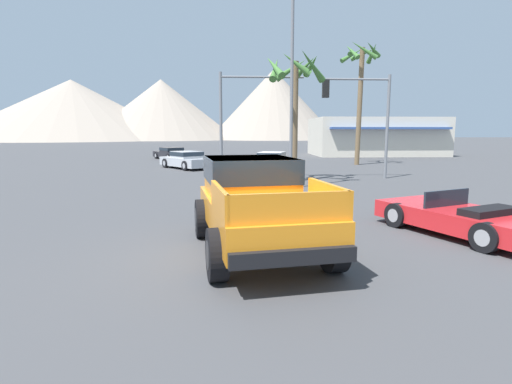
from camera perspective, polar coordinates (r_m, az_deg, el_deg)
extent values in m
plane|color=#424244|center=(8.61, -2.33, -8.36)|extent=(320.00, 320.00, 0.00)
cube|color=orange|center=(8.32, 0.39, -3.15)|extent=(2.76, 4.95, 0.60)
cube|color=orange|center=(9.11, -0.91, 2.40)|extent=(2.18, 2.33, 0.82)
cube|color=#1E2833|center=(9.10, -0.91, 3.32)|extent=(2.23, 2.38, 0.52)
cube|color=orange|center=(6.78, -5.25, -1.25)|extent=(0.38, 1.86, 0.48)
cube|color=orange|center=(7.28, 10.24, -0.66)|extent=(0.38, 1.86, 0.48)
cube|color=orange|center=(6.12, 4.97, -2.32)|extent=(1.95, 0.39, 0.48)
cube|color=black|center=(10.66, -2.46, -1.52)|extent=(2.00, 0.48, 0.24)
cube|color=black|center=(6.13, 5.39, -9.26)|extent=(2.00, 0.48, 0.24)
cylinder|color=black|center=(9.65, -7.65, -3.76)|extent=(0.46, 0.95, 0.92)
cylinder|color=#232326|center=(9.65, -7.65, -3.76)|extent=(0.41, 0.55, 0.50)
cylinder|color=black|center=(10.03, 4.42, -3.23)|extent=(0.46, 0.95, 0.92)
cylinder|color=#232326|center=(10.03, 4.42, -3.23)|extent=(0.41, 0.55, 0.50)
cylinder|color=black|center=(6.85, -5.59, -8.90)|extent=(0.46, 0.95, 0.92)
cylinder|color=#232326|center=(6.85, -5.59, -8.90)|extent=(0.41, 0.55, 0.50)
cylinder|color=black|center=(7.38, 10.99, -7.72)|extent=(0.46, 0.95, 0.92)
cylinder|color=#232326|center=(7.38, 10.99, -7.72)|extent=(0.41, 0.55, 0.50)
cube|color=red|center=(11.06, 27.23, -3.34)|extent=(3.26, 4.43, 0.45)
cube|color=#1E2833|center=(11.26, 25.58, -0.79)|extent=(1.47, 0.66, 0.42)
cube|color=black|center=(10.61, 30.37, -2.37)|extent=(1.58, 1.09, 0.16)
cylinder|color=black|center=(11.21, 19.35, -3.14)|extent=(0.45, 0.68, 0.64)
cylinder|color=#9E9EA3|center=(11.21, 19.35, -3.14)|extent=(0.35, 0.42, 0.35)
cylinder|color=black|center=(12.52, 25.10, -2.28)|extent=(0.45, 0.68, 0.64)
cylinder|color=#9E9EA3|center=(12.52, 25.10, -2.28)|extent=(0.35, 0.42, 0.35)
cylinder|color=black|center=(9.67, 29.93, -5.66)|extent=(0.45, 0.68, 0.64)
cylinder|color=#9E9EA3|center=(9.67, 29.93, -5.66)|extent=(0.35, 0.42, 0.35)
cube|color=white|center=(27.32, 2.19, 4.27)|extent=(3.05, 4.48, 0.51)
cube|color=white|center=(27.39, 2.25, 5.28)|extent=(2.08, 2.15, 0.44)
cube|color=#1E2833|center=(27.38, 2.25, 5.39)|extent=(2.12, 2.19, 0.26)
cylinder|color=black|center=(25.90, 3.44, 3.76)|extent=(0.41, 0.67, 0.64)
cylinder|color=#9E9EA3|center=(25.90, 3.44, 3.76)|extent=(0.33, 0.41, 0.35)
cylinder|color=black|center=(26.32, -0.31, 3.86)|extent=(0.41, 0.67, 0.64)
cylinder|color=#9E9EA3|center=(26.32, -0.31, 3.86)|extent=(0.33, 0.41, 0.35)
cylinder|color=black|center=(28.39, 4.51, 4.18)|extent=(0.41, 0.67, 0.64)
cylinder|color=#9E9EA3|center=(28.39, 4.51, 4.18)|extent=(0.33, 0.41, 0.35)
cylinder|color=black|center=(28.77, 1.07, 4.27)|extent=(0.41, 0.67, 0.64)
cylinder|color=#9E9EA3|center=(28.77, 1.07, 4.27)|extent=(0.33, 0.41, 0.35)
cube|color=#232328|center=(37.44, -12.02, 5.26)|extent=(3.90, 4.71, 0.51)
cube|color=#232328|center=(37.31, -11.97, 5.94)|extent=(2.32, 2.42, 0.39)
cube|color=#1E2833|center=(37.31, -11.97, 6.02)|extent=(2.37, 2.47, 0.23)
cylinder|color=black|center=(38.39, -14.02, 5.10)|extent=(0.52, 0.64, 0.61)
cylinder|color=#9E9EA3|center=(38.39, -14.02, 5.10)|extent=(0.38, 0.41, 0.34)
cylinder|color=black|center=(39.05, -11.70, 5.23)|extent=(0.52, 0.64, 0.61)
cylinder|color=#9E9EA3|center=(39.05, -11.70, 5.23)|extent=(0.38, 0.41, 0.34)
cylinder|color=black|center=(35.84, -12.36, 4.92)|extent=(0.52, 0.64, 0.61)
cylinder|color=#9E9EA3|center=(35.84, -12.36, 4.92)|extent=(0.38, 0.41, 0.34)
cylinder|color=black|center=(36.55, -9.91, 5.06)|extent=(0.52, 0.64, 0.61)
cylinder|color=#9E9EA3|center=(36.55, -9.91, 5.06)|extent=(0.38, 0.41, 0.34)
cube|color=#B7BABF|center=(27.81, -9.96, 4.27)|extent=(4.06, 4.67, 0.56)
cube|color=#B7BABF|center=(27.68, -9.87, 5.29)|extent=(2.36, 2.44, 0.44)
cube|color=#1E2833|center=(27.67, -9.87, 5.40)|extent=(2.41, 2.49, 0.27)
cylinder|color=black|center=(28.65, -12.79, 4.04)|extent=(0.56, 0.65, 0.64)
cylinder|color=#9E9EA3|center=(28.65, -12.79, 4.04)|extent=(0.40, 0.42, 0.35)
cylinder|color=black|center=(29.44, -9.85, 4.25)|extent=(0.56, 0.65, 0.64)
cylinder|color=#9E9EA3|center=(29.44, -9.85, 4.25)|extent=(0.40, 0.42, 0.35)
cylinder|color=black|center=(26.19, -10.07, 3.71)|extent=(0.56, 0.65, 0.64)
cylinder|color=#9E9EA3|center=(26.19, -10.07, 3.71)|extent=(0.40, 0.42, 0.35)
cylinder|color=black|center=(27.05, -6.94, 3.93)|extent=(0.56, 0.65, 0.64)
cylinder|color=#9E9EA3|center=(27.05, -6.94, 3.93)|extent=(0.40, 0.42, 0.35)
cylinder|color=slate|center=(22.64, 18.24, 8.76)|extent=(0.16, 0.16, 5.46)
cylinder|color=slate|center=(22.18, 13.77, 15.38)|extent=(3.83, 0.11, 0.11)
cube|color=black|center=(21.76, 9.93, 14.31)|extent=(0.34, 0.26, 0.90)
sphere|color=red|center=(21.93, 9.86, 14.97)|extent=(0.20, 0.20, 0.20)
sphere|color=orange|center=(21.90, 9.84, 14.27)|extent=(0.20, 0.20, 0.20)
sphere|color=green|center=(21.88, 9.82, 13.57)|extent=(0.20, 0.20, 0.20)
cylinder|color=slate|center=(21.29, -5.03, 9.32)|extent=(0.16, 0.16, 5.56)
cylinder|color=slate|center=(21.52, 0.89, 16.10)|extent=(4.33, 0.11, 0.11)
cube|color=black|center=(21.64, 5.38, 14.69)|extent=(0.34, 0.26, 0.90)
sphere|color=red|center=(21.52, 5.45, 15.45)|extent=(0.20, 0.20, 0.20)
sphere|color=orange|center=(21.49, 5.44, 14.73)|extent=(0.20, 0.20, 0.20)
sphere|color=green|center=(21.46, 5.43, 14.02)|extent=(0.20, 0.20, 0.20)
cylinder|color=slate|center=(17.81, 5.12, 14.25)|extent=(0.14, 0.14, 8.53)
cylinder|color=brown|center=(20.30, 5.48, 9.84)|extent=(0.36, 0.37, 5.91)
cone|color=#427533|center=(20.79, 7.92, 17.49)|extent=(0.59, 1.72, 0.98)
cone|color=#427533|center=(21.09, 6.95, 17.22)|extent=(1.19, 1.30, 1.13)
cone|color=#427533|center=(21.39, 5.03, 17.05)|extent=(1.72, 0.49, 1.27)
cone|color=#427533|center=(20.64, 2.77, 17.18)|extent=(0.79, 1.80, 1.48)
cone|color=#427533|center=(20.09, 2.63, 17.51)|extent=(0.93, 2.09, 1.43)
cone|color=#427533|center=(19.74, 5.81, 17.74)|extent=(1.51, 0.46, 1.24)
cone|color=#427533|center=(19.91, 8.05, 17.45)|extent=(1.62, 1.57, 1.47)
cylinder|color=brown|center=(31.28, 14.57, 11.59)|extent=(0.36, 0.70, 8.54)
cone|color=#427533|center=(32.23, 16.28, 18.52)|extent=(0.45, 1.59, 1.39)
cone|color=#427533|center=(32.92, 15.19, 18.56)|extent=(1.95, 1.36, 1.05)
cone|color=#427533|center=(32.76, 13.55, 18.52)|extent=(2.03, 1.04, 1.34)
cone|color=#427533|center=(32.01, 13.43, 18.96)|extent=(0.88, 1.46, 0.94)
cone|color=#427533|center=(31.38, 13.57, 18.94)|extent=(0.95, 1.53, 1.32)
cone|color=#427533|center=(30.91, 15.20, 19.03)|extent=(2.00, 0.55, 1.41)
cone|color=#427533|center=(31.50, 16.38, 18.98)|extent=(1.61, 1.58, 1.04)
cube|color=beige|center=(44.92, 16.68, 7.59)|extent=(13.14, 7.72, 3.94)
cube|color=#335193|center=(40.98, 18.74, 8.64)|extent=(11.83, 0.70, 0.20)
cone|color=gray|center=(136.45, -24.73, 10.61)|extent=(69.14, 69.14, 18.04)
cone|color=gray|center=(129.31, 2.52, 12.36)|extent=(41.53, 41.53, 21.79)
cone|color=gray|center=(129.59, -13.34, 11.37)|extent=(47.13, 47.13, 18.34)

